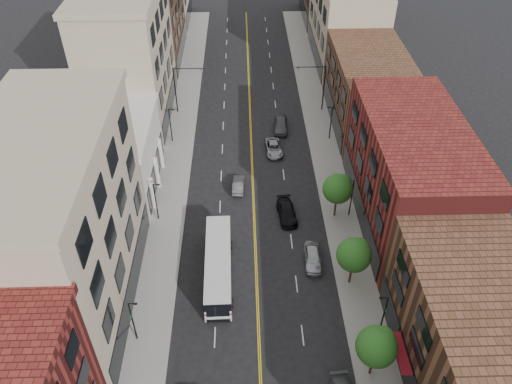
{
  "coord_description": "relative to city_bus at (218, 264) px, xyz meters",
  "views": [
    {
      "loc": [
        -1.03,
        -18.54,
        39.05
      ],
      "look_at": [
        0.17,
        22.57,
        5.0
      ],
      "focal_mm": 35.0,
      "sensor_mm": 36.0,
      "label": 1
    }
  ],
  "objects": [
    {
      "name": "bldg_l_far_a",
      "position": [
        -13.19,
        32.71,
        7.27
      ],
      "size": [
        10.0,
        20.0,
        18.0
      ],
      "primitive_type": "cube",
      "color": "tan",
      "rests_on": "ground"
    },
    {
      "name": "lamp_r_1",
      "position": [
        14.76,
        -7.29,
        1.24
      ],
      "size": [
        0.81,
        0.55,
        5.05
      ],
      "color": "black",
      "rests_on": "sidewalk_right"
    },
    {
      "name": "sidewalk_right",
      "position": [
        13.81,
        19.71,
        -1.66
      ],
      "size": [
        4.0,
        110.0,
        0.15
      ],
      "primitive_type": "cube",
      "color": "gray",
      "rests_on": "ground"
    },
    {
      "name": "tree_r_3",
      "position": [
        13.19,
        8.78,
        2.39
      ],
      "size": [
        3.4,
        3.4,
        5.59
      ],
      "color": "black",
      "rests_on": "sidewalk_right"
    },
    {
      "name": "bldg_l_white",
      "position": [
        -13.19,
        15.71,
        2.27
      ],
      "size": [
        10.0,
        14.0,
        8.0
      ],
      "primitive_type": "cube",
      "color": "silver",
      "rests_on": "ground"
    },
    {
      "name": "bldg_r_far_a",
      "position": [
        20.81,
        29.71,
        3.27
      ],
      "size": [
        10.0,
        20.0,
        10.0
      ],
      "primitive_type": "cube",
      "color": "#553522",
      "rests_on": "ground"
    },
    {
      "name": "lamp_r_2",
      "position": [
        14.76,
        8.71,
        1.24
      ],
      "size": [
        0.81,
        0.55,
        5.05
      ],
      "color": "black",
      "rests_on": "sidewalk_right"
    },
    {
      "name": "bldg_l_far_b",
      "position": [
        -13.19,
        52.71,
        5.77
      ],
      "size": [
        10.0,
        20.0,
        15.0
      ],
      "primitive_type": "cube",
      "color": "#553522",
      "rests_on": "ground"
    },
    {
      "name": "car_lane_a",
      "position": [
        7.57,
        8.72,
        -1.04
      ],
      "size": [
        2.43,
        4.98,
        1.4
      ],
      "primitive_type": "imported",
      "rotation": [
        0.0,
        0.0,
        0.1
      ],
      "color": "black",
      "rests_on": "ground"
    },
    {
      "name": "lamp_r_3",
      "position": [
        14.76,
        24.71,
        1.24
      ],
      "size": [
        0.81,
        0.55,
        5.05
      ],
      "color": "black",
      "rests_on": "sidewalk_right"
    },
    {
      "name": "bldg_l_tanoffice",
      "position": [
        -13.19,
        -2.29,
        7.27
      ],
      "size": [
        10.0,
        22.0,
        18.0
      ],
      "primitive_type": "cube",
      "color": "tan",
      "rests_on": "ground"
    },
    {
      "name": "lamp_l_1",
      "position": [
        -7.15,
        -7.29,
        1.24
      ],
      "size": [
        0.81,
        0.55,
        5.05
      ],
      "color": "black",
      "rests_on": "sidewalk_left"
    },
    {
      "name": "car_lane_b",
      "position": [
        6.82,
        21.81,
        -1.09
      ],
      "size": [
        2.45,
        4.78,
        1.29
      ],
      "primitive_type": "imported",
      "rotation": [
        0.0,
        0.0,
        0.07
      ],
      "color": "#94969B",
      "rests_on": "ground"
    },
    {
      "name": "car_parked_far",
      "position": [
        9.74,
        1.56,
        -0.99
      ],
      "size": [
        1.94,
        4.45,
        1.49
      ],
      "primitive_type": "imported",
      "rotation": [
        0.0,
        0.0,
        -0.04
      ],
      "color": "#ACB0B4",
      "rests_on": "ground"
    },
    {
      "name": "bldg_r_mid",
      "position": [
        20.81,
        8.71,
        4.27
      ],
      "size": [
        10.0,
        22.0,
        12.0
      ],
      "primitive_type": "cube",
      "color": "maroon",
      "rests_on": "ground"
    },
    {
      "name": "sidewalk_left",
      "position": [
        -6.19,
        19.71,
        -1.66
      ],
      "size": [
        4.0,
        110.0,
        0.15
      ],
      "primitive_type": "cube",
      "color": "gray",
      "rests_on": "ground"
    },
    {
      "name": "tree_r_1",
      "position": [
        13.19,
        -11.22,
        2.39
      ],
      "size": [
        3.4,
        3.4,
        5.59
      ],
      "color": "black",
      "rests_on": "sidewalk_right"
    },
    {
      "name": "car_lane_behind",
      "position": [
        2.01,
        14.04,
        -1.1
      ],
      "size": [
        1.57,
        3.92,
        1.27
      ],
      "primitive_type": "imported",
      "rotation": [
        0.0,
        0.0,
        3.08
      ],
      "color": "#4E4E53",
      "rests_on": "ground"
    },
    {
      "name": "bldg_r_near",
      "position": [
        20.81,
        -15.29,
        3.27
      ],
      "size": [
        10.0,
        26.0,
        10.0
      ],
      "primitive_type": "cube",
      "color": "#553522",
      "rests_on": "ground"
    },
    {
      "name": "tree_r_2",
      "position": [
        13.19,
        -1.22,
        2.39
      ],
      "size": [
        3.4,
        3.4,
        5.59
      ],
      "color": "black",
      "rests_on": "sidewalk_right"
    },
    {
      "name": "lamp_l_3",
      "position": [
        -7.15,
        24.71,
        1.24
      ],
      "size": [
        0.81,
        0.55,
        5.05
      ],
      "color": "black",
      "rests_on": "sidewalk_left"
    },
    {
      "name": "signal_mast_right",
      "position": [
        14.07,
        32.71,
        2.91
      ],
      "size": [
        4.49,
        0.18,
        7.2
      ],
      "color": "black",
      "rests_on": "sidewalk_right"
    },
    {
      "name": "car_lane_c",
      "position": [
        8.12,
        27.34,
        -0.91
      ],
      "size": [
        2.3,
        4.98,
        1.65
      ],
      "primitive_type": "imported",
      "rotation": [
        0.0,
        0.0,
        -0.07
      ],
      "color": "#47484C",
      "rests_on": "ground"
    },
    {
      "name": "bldg_r_far_b",
      "position": [
        20.81,
        50.71,
        5.27
      ],
      "size": [
        10.0,
        22.0,
        14.0
      ],
      "primitive_type": "cube",
      "color": "tan",
      "rests_on": "ground"
    },
    {
      "name": "signal_mast_left",
      "position": [
        -6.46,
        32.71,
        2.91
      ],
      "size": [
        4.49,
        0.18,
        7.2
      ],
      "color": "black",
      "rests_on": "sidewalk_left"
    },
    {
      "name": "city_bus",
      "position": [
        0.0,
        0.0,
        0.0
      ],
      "size": [
        2.98,
        11.66,
        2.98
      ],
      "rotation": [
        0.0,
        0.0,
        0.02
      ],
      "color": "silver",
      "rests_on": "ground"
    },
    {
      "name": "lamp_l_2",
      "position": [
        -7.15,
        8.71,
        1.24
      ],
      "size": [
        0.81,
        0.55,
        5.05
      ],
      "color": "black",
      "rests_on": "sidewalk_left"
    }
  ]
}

